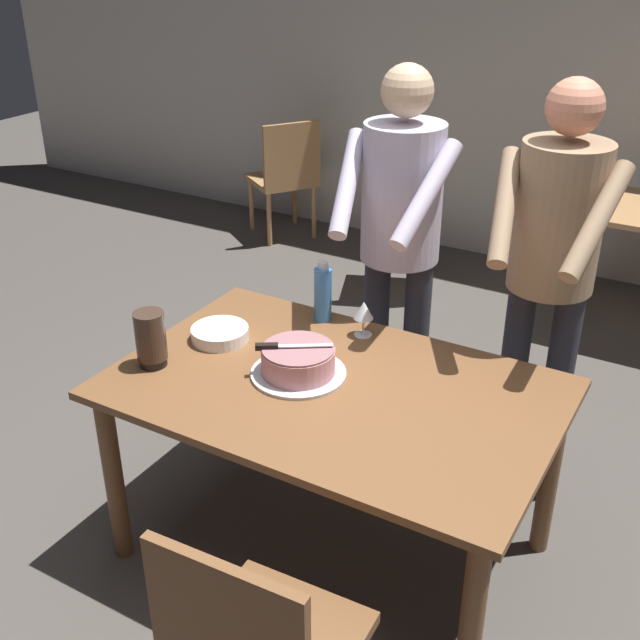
{
  "coord_description": "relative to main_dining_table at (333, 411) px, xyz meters",
  "views": [
    {
      "loc": [
        1.11,
        -2.02,
        2.19
      ],
      "look_at": [
        -0.14,
        0.15,
        0.9
      ],
      "focal_mm": 44.02,
      "sensor_mm": 36.0,
      "label": 1
    }
  ],
  "objects": [
    {
      "name": "hurricane_lamp",
      "position": [
        -0.63,
        -0.2,
        0.21
      ],
      "size": [
        0.11,
        0.11,
        0.21
      ],
      "color": "black",
      "rests_on": "main_dining_table"
    },
    {
      "name": "main_dining_table",
      "position": [
        0.0,
        0.0,
        0.0
      ],
      "size": [
        1.53,
        0.98,
        0.75
      ],
      "color": "brown",
      "rests_on": "ground_plane"
    },
    {
      "name": "water_bottle",
      "position": [
        -0.28,
        0.42,
        0.22
      ],
      "size": [
        0.07,
        0.07,
        0.25
      ],
      "color": "#387AC6",
      "rests_on": "main_dining_table"
    },
    {
      "name": "back_wall",
      "position": [
        0.0,
        3.23,
        0.7
      ],
      "size": [
        10.0,
        0.12,
        2.7
      ],
      "primitive_type": "cube",
      "color": "beige",
      "rests_on": "ground_plane"
    },
    {
      "name": "ground_plane",
      "position": [
        0.0,
        0.0,
        -0.65
      ],
      "size": [
        14.0,
        14.0,
        0.0
      ],
      "primitive_type": "plane",
      "color": "#4C4742"
    },
    {
      "name": "cake_knife",
      "position": [
        -0.2,
        -0.04,
        0.22
      ],
      "size": [
        0.24,
        0.16,
        0.02
      ],
      "color": "silver",
      "rests_on": "cake_on_platter"
    },
    {
      "name": "background_chair_2",
      "position": [
        -1.94,
        2.74,
        -0.15
      ],
      "size": [
        0.61,
        0.61,
        0.9
      ],
      "color": "tan",
      "rests_on": "ground_plane"
    },
    {
      "name": "person_cutting_cake",
      "position": [
        -0.09,
        0.7,
        0.43
      ],
      "size": [
        0.47,
        0.56,
        1.72
      ],
      "color": "#2D2D38",
      "rests_on": "ground_plane"
    },
    {
      "name": "cake_on_platter",
      "position": [
        -0.14,
        0.0,
        0.16
      ],
      "size": [
        0.34,
        0.34,
        0.11
      ],
      "color": "silver",
      "rests_on": "main_dining_table"
    },
    {
      "name": "background_chair_0",
      "position": [
        -0.77,
        2.24,
        -0.15
      ],
      "size": [
        0.57,
        0.57,
        0.9
      ],
      "color": "tan",
      "rests_on": "ground_plane"
    },
    {
      "name": "plate_stack",
      "position": [
        -0.54,
        0.07,
        0.13
      ],
      "size": [
        0.22,
        0.22,
        0.05
      ],
      "color": "white",
      "rests_on": "main_dining_table"
    },
    {
      "name": "person_standing_beside",
      "position": [
        0.51,
        0.73,
        0.43
      ],
      "size": [
        0.47,
        0.56,
        1.72
      ],
      "color": "#2D2D38",
      "rests_on": "ground_plane"
    },
    {
      "name": "wine_glass_near",
      "position": [
        -0.08,
        0.38,
        0.21
      ],
      "size": [
        0.08,
        0.08,
        0.14
      ],
      "color": "silver",
      "rests_on": "main_dining_table"
    }
  ]
}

